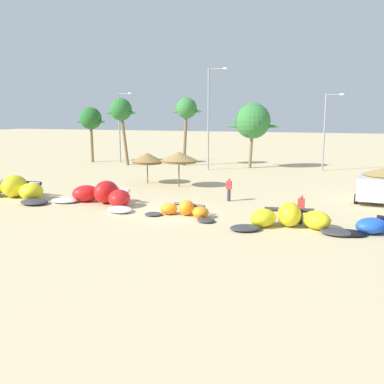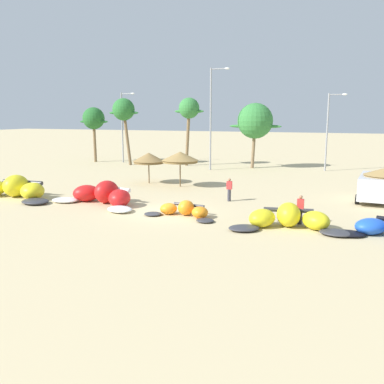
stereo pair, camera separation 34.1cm
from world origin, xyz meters
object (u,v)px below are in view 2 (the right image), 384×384
(palm_left, at_px, (124,111))
(lamppost_west, at_px, (123,124))
(palm_left_of_gap, at_px, (189,110))
(parked_van, at_px, (375,186))
(kite_far_left, at_px, (12,189))
(kite_center, at_px, (289,219))
(beach_umbrella_middle, at_px, (180,157))
(palm_leftmost, at_px, (94,119))
(lamppost_east_center, at_px, (329,128))
(person_by_umbrellas, at_px, (229,190))
(kite_left_of_center, at_px, (184,210))
(person_near_kites, at_px, (300,210))
(palm_center_left, at_px, (255,121))
(kite_left, at_px, (103,195))
(lamppost_west_center, at_px, (212,114))
(beach_umbrella_near_van, at_px, (149,158))

(palm_left, xyz_separation_m, lamppost_west, (-1.36, 2.14, -1.55))
(palm_left_of_gap, bearing_deg, parked_van, -37.08)
(kite_far_left, height_order, palm_left, palm_left)
(kite_center, distance_m, parked_van, 10.44)
(beach_umbrella_middle, bearing_deg, palm_leftmost, 142.21)
(lamppost_west, distance_m, lamppost_east_center, 24.70)
(person_by_umbrellas, height_order, palm_leftmost, palm_leftmost)
(palm_leftmost, xyz_separation_m, palm_left, (5.21, -1.34, 1.01))
(kite_left_of_center, relative_size, parked_van, 0.97)
(person_near_kites, xyz_separation_m, palm_leftmost, (-28.76, 22.83, 4.64))
(person_by_umbrellas, bearing_deg, palm_center_left, 97.98)
(kite_left_of_center, bearing_deg, parked_van, 39.83)
(kite_center, xyz_separation_m, parked_van, (4.47, 9.42, 0.59))
(person_near_kites, distance_m, lamppost_east_center, 24.49)
(palm_leftmost, bearing_deg, lamppost_west, 11.70)
(lamppost_east_center, bearing_deg, person_by_umbrellas, -104.92)
(kite_center, height_order, parked_van, parked_van)
(kite_left, relative_size, parked_van, 1.47)
(parked_van, bearing_deg, palm_left_of_gap, 142.92)
(kite_center, distance_m, person_by_umbrellas, 7.61)
(beach_umbrella_middle, bearing_deg, palm_left, 135.28)
(person_by_umbrellas, relative_size, palm_leftmost, 0.23)
(beach_umbrella_middle, xyz_separation_m, lamppost_west, (-13.92, 14.58, 2.42))
(palm_left, relative_size, lamppost_west_center, 0.73)
(person_near_kites, bearing_deg, beach_umbrella_near_van, 145.69)
(kite_left_of_center, relative_size, lamppost_west, 0.55)
(palm_leftmost, bearing_deg, palm_left_of_gap, 2.56)
(palm_left_of_gap, xyz_separation_m, lamppost_west_center, (3.83, -2.91, -0.52))
(beach_umbrella_middle, height_order, person_by_umbrellas, beach_umbrella_middle)
(beach_umbrella_middle, xyz_separation_m, parked_van, (15.01, -0.71, -1.40))
(palm_center_left, height_order, lamppost_west, lamppost_west)
(palm_left_of_gap, relative_size, palm_center_left, 1.09)
(parked_van, relative_size, person_by_umbrellas, 3.03)
(kite_left, relative_size, beach_umbrella_middle, 2.33)
(kite_center, xyz_separation_m, palm_leftmost, (-28.31, 23.91, 4.95))
(beach_umbrella_near_van, distance_m, palm_left_of_gap, 14.41)
(beach_umbrella_near_van, bearing_deg, palm_leftmost, 137.91)
(kite_far_left, xyz_separation_m, person_near_kites, (20.50, -0.10, 0.20))
(kite_far_left, distance_m, palm_center_left, 27.14)
(kite_center, height_order, beach_umbrella_near_van, beach_umbrella_near_van)
(palm_left, bearing_deg, palm_leftmost, 165.56)
(person_near_kites, height_order, lamppost_west, lamppost_west)
(kite_left, height_order, lamppost_west, lamppost_west)
(palm_left_of_gap, xyz_separation_m, lamppost_west, (-9.00, 0.22, -1.64))
(lamppost_east_center, bearing_deg, palm_left_of_gap, -177.11)
(person_near_kites, bearing_deg, lamppost_west_center, 120.53)
(beach_umbrella_middle, relative_size, person_near_kites, 1.91)
(person_by_umbrellas, bearing_deg, palm_leftmost, 142.12)
(palm_left, bearing_deg, kite_left, -63.43)
(kite_left_of_center, bearing_deg, person_by_umbrellas, 76.59)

